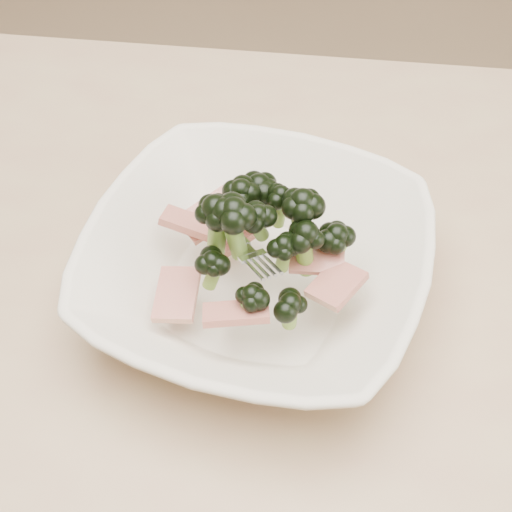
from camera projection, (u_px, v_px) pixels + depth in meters
The scene contains 2 objects.
dining_table at pixel (216, 364), 0.71m from camera, with size 1.20×0.80×0.75m.
broccoli_dish at pixel (256, 263), 0.62m from camera, with size 0.35×0.35×0.13m.
Camera 1 is at (0.09, -0.38, 1.26)m, focal length 50.00 mm.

